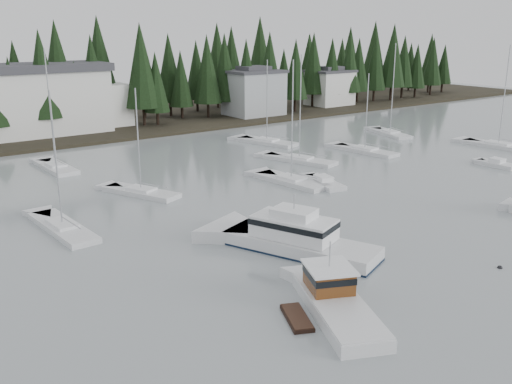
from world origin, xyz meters
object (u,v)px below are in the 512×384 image
house_east_b (330,87)px  sailboat_0 (56,169)px  sailboat_11 (299,161)px  house_east_a (254,92)px  lobster_boat_brown (334,304)px  sailboat_4 (63,230)px  sailboat_10 (365,152)px  runabout_2 (497,165)px  cabin_cruiser_center (298,242)px  runabout_1 (323,183)px  sailboat_1 (390,134)px  sailboat_9 (141,194)px  sailboat_8 (498,147)px  sailboat_5 (267,143)px  sailboat_7 (291,182)px  harbor_inn (40,100)px

house_east_b → sailboat_0: bearing=-162.2°
house_east_b → sailboat_11: sailboat_11 is taller
house_east_a → lobster_boat_brown: house_east_a is taller
sailboat_4 → sailboat_10: (44.62, 6.56, -0.01)m
runabout_2 → house_east_a: bearing=-0.3°
sailboat_0 → cabin_cruiser_center: bearing=-171.9°
cabin_cruiser_center → runabout_2: (38.63, 6.60, -0.66)m
runabout_1 → sailboat_1: bearing=-48.7°
sailboat_4 → runabout_1: sailboat_4 is taller
sailboat_9 → sailboat_10: sailboat_9 is taller
sailboat_0 → sailboat_4: sailboat_0 is taller
lobster_boat_brown → sailboat_0: size_ratio=0.66×
house_east_a → cabin_cruiser_center: size_ratio=0.82×
runabout_1 → sailboat_4: bearing=97.9°
sailboat_8 → sailboat_9: bearing=77.6°
runabout_1 → runabout_2: bearing=-92.6°
sailboat_0 → house_east_b: bearing=-73.7°
sailboat_11 → house_east_a: bearing=-44.6°
runabout_2 → sailboat_11: bearing=46.7°
house_east_b → sailboat_5: (-35.84, -24.03, -4.34)m
sailboat_1 → runabout_2: bearing=-178.2°
cabin_cruiser_center → sailboat_11: (20.34, 23.38, -0.72)m
cabin_cruiser_center → sailboat_0: size_ratio=0.86×
cabin_cruiser_center → sailboat_0: bearing=-11.9°
sailboat_0 → sailboat_4: bearing=161.8°
lobster_boat_brown → sailboat_9: sailboat_9 is taller
sailboat_11 → cabin_cruiser_center: bearing=122.1°
sailboat_0 → sailboat_11: 30.53m
sailboat_7 → sailboat_11: sailboat_11 is taller
harbor_inn → sailboat_7: bearing=-73.7°
sailboat_0 → runabout_1: (21.48, -24.91, 0.04)m
sailboat_7 → harbor_inn: bearing=10.5°
harbor_inn → runabout_1: 51.45m
lobster_boat_brown → sailboat_0: (-1.74, 46.93, -0.44)m
sailboat_0 → runabout_1: 32.89m
house_east_b → sailboat_0: size_ratio=0.64×
lobster_boat_brown → sailboat_11: bearing=-13.3°
sailboat_7 → sailboat_11: size_ratio=1.00×
runabout_2 → sailboat_1: bearing=-16.0°
lobster_boat_brown → sailboat_1: sailboat_1 is taller
sailboat_5 → sailboat_9: size_ratio=1.11×
sailboat_9 → sailboat_10: (34.36, 0.54, -0.01)m
sailboat_9 → runabout_2: bearing=-132.8°
house_east_a → sailboat_0: 48.88m
cabin_cruiser_center → sailboat_4: (-13.11, 15.74, -0.73)m
lobster_boat_brown → sailboat_4: 25.97m
cabin_cruiser_center → sailboat_5: size_ratio=1.00×
cabin_cruiser_center → sailboat_7: bearing=-60.1°
lobster_boat_brown → sailboat_11: 40.76m
sailboat_0 → sailboat_10: bearing=-114.1°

